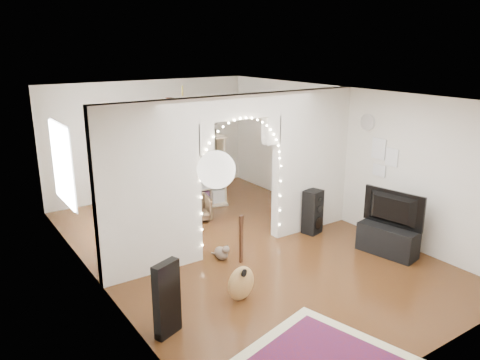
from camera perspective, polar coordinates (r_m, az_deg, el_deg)
floor at (r=8.47m, az=-0.13°, el=-8.11°), size 7.50×7.50×0.00m
ceiling at (r=7.75m, az=-0.14°, el=10.39°), size 5.00×7.50×0.02m
wall_back at (r=11.23m, az=-10.94°, el=4.98°), size 5.00×0.02×2.70m
wall_front at (r=5.49m, az=22.55°, el=-8.08°), size 5.00×0.02×2.70m
wall_left at (r=6.98m, az=-17.42°, el=-2.41°), size 0.02×7.50×2.70m
wall_right at (r=9.58m, az=12.38°, el=2.97°), size 0.02×7.50×2.70m
divider_wall at (r=7.98m, az=-0.13°, el=1.25°), size 5.00×0.20×2.70m
fairy_lights at (r=7.85m, az=0.40°, el=1.92°), size 1.64×0.04×1.60m
window at (r=8.63m, az=-20.87°, el=1.83°), size 0.04×1.20×1.40m
wall_clock at (r=9.03m, az=15.33°, el=6.82°), size 0.03×0.31×0.31m
picture_frames at (r=8.90m, az=16.98°, el=2.60°), size 0.02×0.50×0.70m
paper_lantern at (r=4.83m, az=-2.91°, el=1.26°), size 0.40×0.40×0.40m
ceiling_fan at (r=9.50m, az=-7.00°, el=9.55°), size 1.10×1.10×0.30m
guitar_case at (r=5.98m, az=-8.91°, el=-14.15°), size 0.39×0.25×0.98m
acoustic_guitar at (r=6.63m, az=0.13°, el=-10.89°), size 0.46×0.29×1.08m
tabby_cat at (r=7.95m, az=-2.24°, el=-8.84°), size 0.23×0.46×0.30m
floor_speaker at (r=9.01m, az=8.85°, el=-3.87°), size 0.39×0.36×0.85m
media_console at (r=8.48m, az=17.54°, el=-7.03°), size 0.59×1.06×0.50m
tv at (r=8.28m, az=17.87°, el=-3.47°), size 0.35×1.08×0.62m
bookcase at (r=10.24m, az=-5.88°, el=0.86°), size 1.58×0.74×1.57m
dining_table at (r=9.86m, az=-8.83°, el=-0.49°), size 1.33×1.02×0.76m
flower_vase at (r=9.81m, az=-8.87°, el=0.46°), size 0.22×0.22×0.19m
dining_chair_left at (r=8.10m, az=-8.78°, el=-7.68°), size 0.49×0.51×0.46m
dining_chair_right at (r=9.62m, az=-5.40°, el=-3.46°), size 0.66×0.67×0.51m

